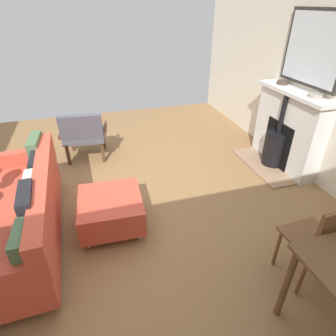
{
  "coord_description": "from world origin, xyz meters",
  "views": [
    {
      "loc": [
        0.04,
        2.92,
        2.15
      ],
      "look_at": [
        -0.7,
        0.41,
        0.57
      ],
      "focal_mm": 29.62,
      "sensor_mm": 36.0,
      "label": 1
    }
  ],
  "objects_px": {
    "mantel_bowl_near": "(283,82)",
    "sofa": "(22,213)",
    "mantel_bowl_far": "(316,95)",
    "ottoman": "(111,209)",
    "armchair_accent": "(84,133)",
    "dining_chair_near_fireplace": "(321,239)",
    "fireplace": "(285,133)"
  },
  "relations": [
    {
      "from": "mantel_bowl_near",
      "to": "sofa",
      "type": "distance_m",
      "value": 3.71
    },
    {
      "from": "mantel_bowl_far",
      "to": "ottoman",
      "type": "relative_size",
      "value": 0.24
    },
    {
      "from": "sofa",
      "to": "armchair_accent",
      "type": "bearing_deg",
      "value": -112.29
    },
    {
      "from": "ottoman",
      "to": "dining_chair_near_fireplace",
      "type": "height_order",
      "value": "dining_chair_near_fireplace"
    },
    {
      "from": "dining_chair_near_fireplace",
      "to": "mantel_bowl_far",
      "type": "bearing_deg",
      "value": -125.04
    },
    {
      "from": "mantel_bowl_far",
      "to": "ottoman",
      "type": "distance_m",
      "value": 2.81
    },
    {
      "from": "sofa",
      "to": "dining_chair_near_fireplace",
      "type": "bearing_deg",
      "value": 152.64
    },
    {
      "from": "fireplace",
      "to": "dining_chair_near_fireplace",
      "type": "distance_m",
      "value": 2.13
    },
    {
      "from": "sofa",
      "to": "dining_chair_near_fireplace",
      "type": "height_order",
      "value": "dining_chair_near_fireplace"
    },
    {
      "from": "ottoman",
      "to": "armchair_accent",
      "type": "distance_m",
      "value": 1.68
    },
    {
      "from": "sofa",
      "to": "armchair_accent",
      "type": "height_order",
      "value": "sofa"
    },
    {
      "from": "fireplace",
      "to": "armchair_accent",
      "type": "relative_size",
      "value": 1.62
    },
    {
      "from": "mantel_bowl_near",
      "to": "ottoman",
      "type": "relative_size",
      "value": 0.22
    },
    {
      "from": "mantel_bowl_far",
      "to": "sofa",
      "type": "height_order",
      "value": "mantel_bowl_far"
    },
    {
      "from": "mantel_bowl_far",
      "to": "mantel_bowl_near",
      "type": "bearing_deg",
      "value": -90.0
    },
    {
      "from": "ottoman",
      "to": "dining_chair_near_fireplace",
      "type": "distance_m",
      "value": 1.99
    },
    {
      "from": "mantel_bowl_far",
      "to": "ottoman",
      "type": "xyz_separation_m",
      "value": [
        2.64,
        0.34,
        -0.92
      ]
    },
    {
      "from": "dining_chair_near_fireplace",
      "to": "ottoman",
      "type": "bearing_deg",
      "value": -37.63
    },
    {
      "from": "mantel_bowl_near",
      "to": "dining_chair_near_fireplace",
      "type": "xyz_separation_m",
      "value": [
        1.08,
        2.19,
        -0.64
      ]
    },
    {
      "from": "mantel_bowl_far",
      "to": "ottoman",
      "type": "height_order",
      "value": "mantel_bowl_far"
    },
    {
      "from": "fireplace",
      "to": "dining_chair_near_fireplace",
      "type": "height_order",
      "value": "fireplace"
    },
    {
      "from": "mantel_bowl_far",
      "to": "dining_chair_near_fireplace",
      "type": "distance_m",
      "value": 1.98
    },
    {
      "from": "fireplace",
      "to": "sofa",
      "type": "relative_size",
      "value": 0.65
    },
    {
      "from": "fireplace",
      "to": "ottoman",
      "type": "distance_m",
      "value": 2.69
    },
    {
      "from": "mantel_bowl_near",
      "to": "sofa",
      "type": "xyz_separation_m",
      "value": [
        3.49,
        0.94,
        -0.8
      ]
    },
    {
      "from": "sofa",
      "to": "mantel_bowl_near",
      "type": "bearing_deg",
      "value": -164.89
    },
    {
      "from": "mantel_bowl_far",
      "to": "fireplace",
      "type": "bearing_deg",
      "value": -82.73
    },
    {
      "from": "mantel_bowl_far",
      "to": "sofa",
      "type": "xyz_separation_m",
      "value": [
        3.49,
        0.29,
        -0.8
      ]
    },
    {
      "from": "dining_chair_near_fireplace",
      "to": "mantel_bowl_near",
      "type": "bearing_deg",
      "value": -116.17
    },
    {
      "from": "ottoman",
      "to": "dining_chair_near_fireplace",
      "type": "bearing_deg",
      "value": 142.37
    },
    {
      "from": "armchair_accent",
      "to": "dining_chair_near_fireplace",
      "type": "bearing_deg",
      "value": 121.59
    },
    {
      "from": "mantel_bowl_far",
      "to": "sofa",
      "type": "bearing_deg",
      "value": 4.7
    }
  ]
}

